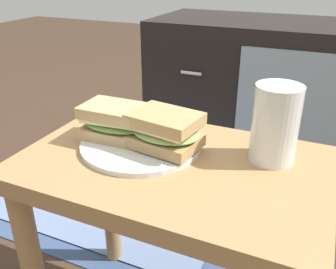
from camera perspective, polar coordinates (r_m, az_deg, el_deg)
name	(u,v)px	position (r m, az deg, el deg)	size (l,w,h in m)	color
side_table	(172,201)	(0.72, 0.64, -10.24)	(0.56, 0.36, 0.46)	#A37A4C
tv_cabinet	(270,94)	(1.58, 15.58, 6.15)	(0.96, 0.46, 0.58)	black
area_rug	(114,195)	(1.39, -8.40, -9.27)	(1.01, 0.68, 0.01)	#384C72
plate	(141,144)	(0.72, -4.21, -1.50)	(0.24, 0.24, 0.01)	silver
sandwich_front	(117,122)	(0.73, -7.91, 1.98)	(0.15, 0.10, 0.07)	tan
sandwich_back	(165,130)	(0.68, -0.45, 0.65)	(0.15, 0.12, 0.07)	tan
beer_glass	(275,125)	(0.67, 16.32, 1.44)	(0.08, 0.08, 0.14)	silver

